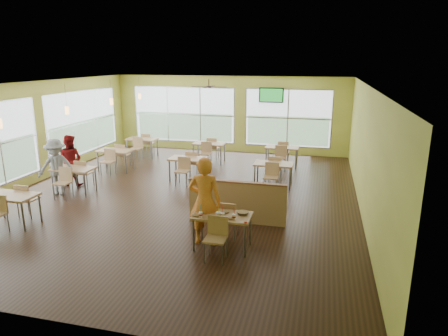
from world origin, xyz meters
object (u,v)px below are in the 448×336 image
Objects in this scene: man_plaid at (205,201)px; food_basket at (243,213)px; main_table at (222,220)px; half_wall_divider at (237,202)px.

man_plaid is 7.62× the size of food_basket.
main_table is at bearing -162.51° from food_basket.
half_wall_divider is 9.49× the size of food_basket.
half_wall_divider reaches higher than main_table.
food_basket is (0.40, -1.32, 0.26)m from half_wall_divider.
man_plaid reaches higher than main_table.
main_table is 1.45m from half_wall_divider.
man_plaid is 0.84m from food_basket.
food_basket is at bearing 17.49° from main_table.
food_basket is at bearing -72.99° from half_wall_divider.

